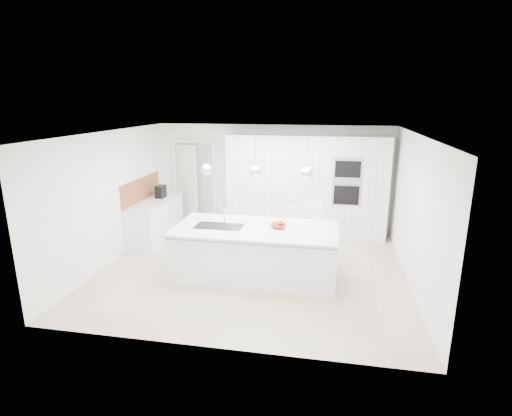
% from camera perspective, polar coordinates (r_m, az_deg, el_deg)
% --- Properties ---
extents(floor, '(5.50, 5.50, 0.00)m').
position_cam_1_polar(floor, '(7.53, -0.42, -8.70)').
color(floor, beige).
rests_on(floor, ground).
extents(wall_back, '(5.50, 0.00, 5.50)m').
position_cam_1_polar(wall_back, '(9.52, 2.44, 4.28)').
color(wall_back, white).
rests_on(wall_back, ground).
extents(wall_left, '(0.00, 5.00, 5.00)m').
position_cam_1_polar(wall_left, '(8.09, -19.94, 1.42)').
color(wall_left, white).
rests_on(wall_left, ground).
extents(ceiling, '(5.50, 5.50, 0.00)m').
position_cam_1_polar(ceiling, '(6.91, -0.47, 10.63)').
color(ceiling, white).
rests_on(ceiling, wall_back).
extents(tall_cabinets, '(3.60, 0.60, 2.30)m').
position_cam_1_polar(tall_cabinets, '(9.17, 7.12, 3.11)').
color(tall_cabinets, white).
rests_on(tall_cabinets, floor).
extents(oven_stack, '(0.62, 0.04, 1.05)m').
position_cam_1_polar(oven_stack, '(8.82, 12.89, 3.69)').
color(oven_stack, '#A5A5A8').
rests_on(oven_stack, tall_cabinets).
extents(doorway_frame, '(1.11, 0.08, 2.13)m').
position_cam_1_polar(doorway_frame, '(10.00, -8.75, 3.32)').
color(doorway_frame, white).
rests_on(doorway_frame, floor).
extents(hallway_door, '(0.76, 0.38, 2.00)m').
position_cam_1_polar(hallway_door, '(10.04, -10.18, 3.19)').
color(hallway_door, white).
rests_on(hallway_door, floor).
extents(radiator, '(0.32, 0.04, 1.40)m').
position_cam_1_polar(radiator, '(9.92, -6.98, 2.26)').
color(radiator, white).
rests_on(radiator, floor).
extents(left_base_cabinets, '(0.60, 1.80, 0.86)m').
position_cam_1_polar(left_base_cabinets, '(9.19, -14.14, -1.86)').
color(left_base_cabinets, white).
rests_on(left_base_cabinets, floor).
extents(left_worktop, '(0.62, 1.82, 0.04)m').
position_cam_1_polar(left_worktop, '(9.07, -14.32, 0.86)').
color(left_worktop, white).
rests_on(left_worktop, left_base_cabinets).
extents(oak_backsplash, '(0.02, 1.80, 0.50)m').
position_cam_1_polar(oak_backsplash, '(9.13, -16.07, 2.58)').
color(oak_backsplash, '#995835').
rests_on(oak_backsplash, wall_left).
extents(island_base, '(2.80, 1.20, 0.86)m').
position_cam_1_polar(island_base, '(7.07, -0.10, -6.54)').
color(island_base, white).
rests_on(island_base, floor).
extents(island_worktop, '(2.84, 1.40, 0.04)m').
position_cam_1_polar(island_worktop, '(6.97, -0.02, -2.95)').
color(island_worktop, white).
rests_on(island_worktop, island_base).
extents(island_sink, '(0.84, 0.44, 0.18)m').
position_cam_1_polar(island_sink, '(7.08, -5.28, -3.22)').
color(island_sink, '#3F3F42').
rests_on(island_sink, island_worktop).
extents(island_tap, '(0.02, 0.02, 0.30)m').
position_cam_1_polar(island_tap, '(7.19, -4.51, -1.01)').
color(island_tap, white).
rests_on(island_tap, island_worktop).
extents(pendant_left, '(0.20, 0.20, 0.20)m').
position_cam_1_polar(pendant_left, '(6.88, -7.11, 5.46)').
color(pendant_left, white).
rests_on(pendant_left, ceiling).
extents(pendant_mid, '(0.20, 0.20, 0.20)m').
position_cam_1_polar(pendant_mid, '(6.67, -0.10, 5.27)').
color(pendant_mid, white).
rests_on(pendant_mid, ceiling).
extents(pendant_right, '(0.20, 0.20, 0.20)m').
position_cam_1_polar(pendant_right, '(6.57, 7.23, 5.00)').
color(pendant_right, white).
rests_on(pendant_right, ceiling).
extents(fruit_bowl, '(0.32, 0.32, 0.07)m').
position_cam_1_polar(fruit_bowl, '(6.94, 3.20, -2.56)').
color(fruit_bowl, '#995835').
rests_on(fruit_bowl, island_worktop).
extents(espresso_machine, '(0.19, 0.27, 0.28)m').
position_cam_1_polar(espresso_machine, '(9.30, -13.47, 2.29)').
color(espresso_machine, black).
rests_on(espresso_machine, left_worktop).
extents(bar_stool_left, '(0.47, 0.56, 1.06)m').
position_cam_1_polar(bar_stool_left, '(7.85, 4.97, -3.60)').
color(bar_stool_left, white).
rests_on(bar_stool_left, floor).
extents(bar_stool_right, '(0.49, 0.60, 1.15)m').
position_cam_1_polar(bar_stool_right, '(7.82, 8.13, -3.41)').
color(bar_stool_right, white).
rests_on(bar_stool_right, floor).
extents(apple_a, '(0.09, 0.09, 0.09)m').
position_cam_1_polar(apple_a, '(6.97, 3.57, -2.15)').
color(apple_a, '#B1291E').
rests_on(apple_a, fruit_bowl).
extents(apple_b, '(0.07, 0.07, 0.07)m').
position_cam_1_polar(apple_b, '(6.97, 3.27, -2.23)').
color(apple_b, '#B1291E').
rests_on(apple_b, fruit_bowl).
extents(banana_bunch, '(0.25, 0.18, 0.22)m').
position_cam_1_polar(banana_bunch, '(6.94, 3.53, -1.82)').
color(banana_bunch, yellow).
rests_on(banana_bunch, fruit_bowl).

